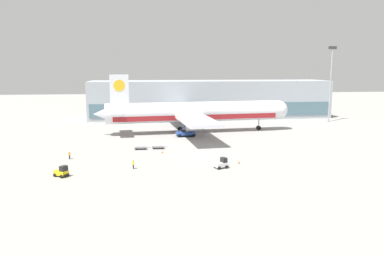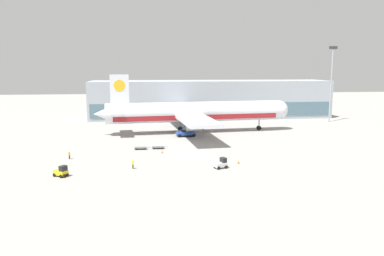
{
  "view_description": "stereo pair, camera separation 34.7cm",
  "coord_description": "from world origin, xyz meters",
  "px_view_note": "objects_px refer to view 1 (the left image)",
  "views": [
    {
      "loc": [
        -9.73,
        -77.58,
        18.82
      ],
      "look_at": [
        1.34,
        13.7,
        4.0
      ],
      "focal_mm": 35.0,
      "sensor_mm": 36.0,
      "label": 1
    },
    {
      "loc": [
        -9.38,
        -77.62,
        18.82
      ],
      "look_at": [
        1.34,
        13.7,
        4.0
      ],
      "focal_mm": 35.0,
      "sensor_mm": 36.0,
      "label": 2
    }
  ],
  "objects_px": {
    "ground_crew_near": "(69,155)",
    "ground_crew_far": "(133,164)",
    "light_mast": "(331,79)",
    "baggage_tug_mid": "(222,164)",
    "traffic_cone_near": "(239,162)",
    "baggage_dolly_second": "(158,147)",
    "traffic_cone_far": "(162,151)",
    "baggage_dolly_lead": "(141,148)",
    "scissor_lift_loader": "(186,129)",
    "baggage_tug_foreground": "(62,172)",
    "airplane_main": "(193,113)"
  },
  "relations": [
    {
      "from": "scissor_lift_loader",
      "to": "traffic_cone_far",
      "type": "distance_m",
      "value": 21.31
    },
    {
      "from": "traffic_cone_far",
      "to": "light_mast",
      "type": "bearing_deg",
      "value": 34.95
    },
    {
      "from": "airplane_main",
      "to": "ground_crew_far",
      "type": "height_order",
      "value": "airplane_main"
    },
    {
      "from": "baggage_tug_foreground",
      "to": "traffic_cone_far",
      "type": "xyz_separation_m",
      "value": [
        18.23,
        16.39,
        -0.54
      ]
    },
    {
      "from": "baggage_tug_mid",
      "to": "ground_crew_near",
      "type": "height_order",
      "value": "baggage_tug_mid"
    },
    {
      "from": "baggage_tug_foreground",
      "to": "baggage_dolly_lead",
      "type": "distance_m",
      "value": 24.61
    },
    {
      "from": "baggage_tug_mid",
      "to": "traffic_cone_near",
      "type": "relative_size",
      "value": 4.13
    },
    {
      "from": "baggage_tug_foreground",
      "to": "baggage_tug_mid",
      "type": "bearing_deg",
      "value": 39.54
    },
    {
      "from": "airplane_main",
      "to": "baggage_tug_foreground",
      "type": "bearing_deg",
      "value": -128.9
    },
    {
      "from": "light_mast",
      "to": "baggage_dolly_second",
      "type": "height_order",
      "value": "light_mast"
    },
    {
      "from": "baggage_dolly_second",
      "to": "traffic_cone_far",
      "type": "height_order",
      "value": "traffic_cone_far"
    },
    {
      "from": "light_mast",
      "to": "baggage_tug_foreground",
      "type": "distance_m",
      "value": 99.16
    },
    {
      "from": "baggage_dolly_lead",
      "to": "ground_crew_near",
      "type": "distance_m",
      "value": 16.53
    },
    {
      "from": "ground_crew_near",
      "to": "ground_crew_far",
      "type": "xyz_separation_m",
      "value": [
        13.46,
        -9.21,
        0.02
      ]
    },
    {
      "from": "light_mast",
      "to": "baggage_dolly_lead",
      "type": "height_order",
      "value": "light_mast"
    },
    {
      "from": "baggage_tug_mid",
      "to": "traffic_cone_far",
      "type": "height_order",
      "value": "baggage_tug_mid"
    },
    {
      "from": "light_mast",
      "to": "airplane_main",
      "type": "distance_m",
      "value": 53.63
    },
    {
      "from": "ground_crew_near",
      "to": "ground_crew_far",
      "type": "distance_m",
      "value": 16.31
    },
    {
      "from": "scissor_lift_loader",
      "to": "ground_crew_near",
      "type": "distance_m",
      "value": 35.58
    },
    {
      "from": "traffic_cone_near",
      "to": "traffic_cone_far",
      "type": "height_order",
      "value": "traffic_cone_far"
    },
    {
      "from": "baggage_tug_mid",
      "to": "light_mast",
      "type": "bearing_deg",
      "value": 27.14
    },
    {
      "from": "scissor_lift_loader",
      "to": "traffic_cone_far",
      "type": "bearing_deg",
      "value": -115.2
    },
    {
      "from": "traffic_cone_near",
      "to": "traffic_cone_far",
      "type": "distance_m",
      "value": 18.46
    },
    {
      "from": "airplane_main",
      "to": "scissor_lift_loader",
      "type": "bearing_deg",
      "value": -120.39
    },
    {
      "from": "scissor_lift_loader",
      "to": "baggage_tug_mid",
      "type": "xyz_separation_m",
      "value": [
        3.34,
        -34.17,
        -1.21
      ]
    },
    {
      "from": "baggage_dolly_second",
      "to": "baggage_dolly_lead",
      "type": "bearing_deg",
      "value": -175.31
    },
    {
      "from": "light_mast",
      "to": "ground_crew_far",
      "type": "xyz_separation_m",
      "value": [
        -66.46,
        -54.98,
        -13.96
      ]
    },
    {
      "from": "baggage_dolly_lead",
      "to": "ground_crew_near",
      "type": "relative_size",
      "value": 2.21
    },
    {
      "from": "light_mast",
      "to": "airplane_main",
      "type": "relative_size",
      "value": 0.45
    },
    {
      "from": "baggage_dolly_lead",
      "to": "traffic_cone_far",
      "type": "bearing_deg",
      "value": -40.32
    },
    {
      "from": "baggage_tug_mid",
      "to": "ground_crew_near",
      "type": "bearing_deg",
      "value": 138.95
    },
    {
      "from": "baggage_tug_foreground",
      "to": "baggage_dolly_lead",
      "type": "bearing_deg",
      "value": 92.39
    },
    {
      "from": "ground_crew_far",
      "to": "traffic_cone_near",
      "type": "height_order",
      "value": "ground_crew_far"
    },
    {
      "from": "light_mast",
      "to": "traffic_cone_near",
      "type": "distance_m",
      "value": 71.73
    },
    {
      "from": "baggage_tug_mid",
      "to": "baggage_tug_foreground",
      "type": "bearing_deg",
      "value": 162.85
    },
    {
      "from": "baggage_tug_mid",
      "to": "baggage_dolly_lead",
      "type": "bearing_deg",
      "value": 108.53
    },
    {
      "from": "ground_crew_near",
      "to": "traffic_cone_near",
      "type": "xyz_separation_m",
      "value": [
        34.22,
        -7.55,
        -0.65
      ]
    },
    {
      "from": "airplane_main",
      "to": "baggage_dolly_lead",
      "type": "bearing_deg",
      "value": -129.78
    },
    {
      "from": "light_mast",
      "to": "traffic_cone_near",
      "type": "height_order",
      "value": "light_mast"
    },
    {
      "from": "scissor_lift_loader",
      "to": "ground_crew_near",
      "type": "xyz_separation_m",
      "value": [
        -26.74,
        -23.45,
        -1.11
      ]
    },
    {
      "from": "baggage_tug_mid",
      "to": "baggage_dolly_second",
      "type": "height_order",
      "value": "baggage_tug_mid"
    },
    {
      "from": "baggage_dolly_lead",
      "to": "light_mast",
      "type": "bearing_deg",
      "value": 31.15
    },
    {
      "from": "baggage_dolly_lead",
      "to": "traffic_cone_near",
      "type": "relative_size",
      "value": 5.52
    },
    {
      "from": "traffic_cone_far",
      "to": "traffic_cone_near",
      "type": "bearing_deg",
      "value": -36.8
    },
    {
      "from": "baggage_dolly_second",
      "to": "traffic_cone_near",
      "type": "bearing_deg",
      "value": -44.08
    },
    {
      "from": "light_mast",
      "to": "scissor_lift_loader",
      "type": "xyz_separation_m",
      "value": [
        -53.18,
        -22.32,
        -12.88
      ]
    },
    {
      "from": "scissor_lift_loader",
      "to": "baggage_tug_foreground",
      "type": "bearing_deg",
      "value": -130.19
    },
    {
      "from": "baggage_tug_mid",
      "to": "traffic_cone_far",
      "type": "bearing_deg",
      "value": 105.35
    },
    {
      "from": "light_mast",
      "to": "traffic_cone_near",
      "type": "bearing_deg",
      "value": -130.59
    },
    {
      "from": "ground_crew_far",
      "to": "baggage_dolly_lead",
      "type": "bearing_deg",
      "value": 148.47
    }
  ]
}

